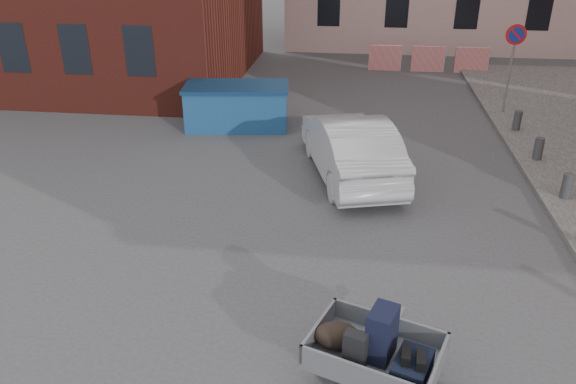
# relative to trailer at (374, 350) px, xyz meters

# --- Properties ---
(ground) EXTENTS (120.00, 120.00, 0.00)m
(ground) POSITION_rel_trailer_xyz_m (-1.86, 2.46, -0.61)
(ground) COLOR #38383A
(ground) RESTS_ON ground
(no_parking_sign) EXTENTS (0.60, 0.09, 2.65)m
(no_parking_sign) POSITION_rel_trailer_xyz_m (4.14, 11.95, 1.41)
(no_parking_sign) COLOR gray
(no_parking_sign) RESTS_ON sidewalk
(bollards) EXTENTS (0.22, 9.02, 0.55)m
(bollards) POSITION_rel_trailer_xyz_m (4.14, 5.86, -0.21)
(bollards) COLOR #3A3A3D
(bollards) RESTS_ON sidewalk
(barriers) EXTENTS (4.70, 0.18, 1.00)m
(barriers) POSITION_rel_trailer_xyz_m (2.34, 17.46, -0.11)
(barriers) COLOR red
(barriers) RESTS_ON ground
(trailer) EXTENTS (1.88, 1.98, 1.20)m
(trailer) POSITION_rel_trailer_xyz_m (0.00, 0.00, 0.00)
(trailer) COLOR black
(trailer) RESTS_ON ground
(dumpster) EXTENTS (3.15, 1.89, 1.25)m
(dumpster) POSITION_rel_trailer_xyz_m (-3.84, 9.87, 0.02)
(dumpster) COLOR navy
(dumpster) RESTS_ON ground
(silver_car) EXTENTS (2.72, 4.73, 1.47)m
(silver_car) POSITION_rel_trailer_xyz_m (-0.48, 6.76, 0.13)
(silver_car) COLOR #A8AAB0
(silver_car) RESTS_ON ground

